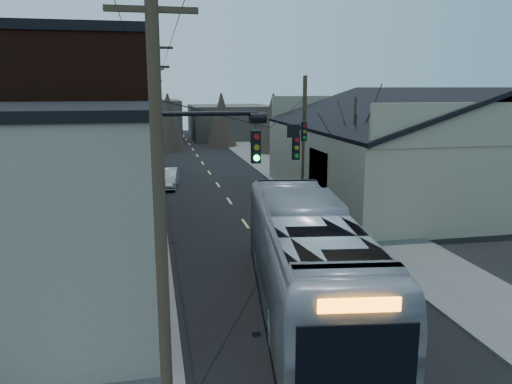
% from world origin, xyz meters
% --- Properties ---
extents(road_surface, '(9.00, 110.00, 0.02)m').
position_xyz_m(road_surface, '(0.00, 30.00, 0.01)').
color(road_surface, black).
rests_on(road_surface, ground).
extents(sidewalk_left, '(4.00, 110.00, 0.12)m').
position_xyz_m(sidewalk_left, '(-6.50, 30.00, 0.06)').
color(sidewalk_left, '#474744').
rests_on(sidewalk_left, ground).
extents(sidewalk_right, '(4.00, 110.00, 0.12)m').
position_xyz_m(sidewalk_right, '(6.50, 30.00, 0.06)').
color(sidewalk_right, '#474744').
rests_on(sidewalk_right, ground).
extents(building_clapboard, '(8.00, 8.00, 7.00)m').
position_xyz_m(building_clapboard, '(-9.00, 9.00, 3.50)').
color(building_clapboard, slate).
rests_on(building_clapboard, ground).
extents(building_brick, '(10.00, 12.00, 10.00)m').
position_xyz_m(building_brick, '(-10.00, 20.00, 5.00)').
color(building_brick, black).
rests_on(building_brick, ground).
extents(building_left_far, '(9.00, 14.00, 7.00)m').
position_xyz_m(building_left_far, '(-9.50, 36.00, 3.50)').
color(building_left_far, '#38322D').
rests_on(building_left_far, ground).
extents(warehouse, '(16.16, 20.60, 7.73)m').
position_xyz_m(warehouse, '(13.00, 25.00, 2.70)').
color(warehouse, gray).
rests_on(warehouse, ground).
extents(building_far_left, '(10.00, 12.00, 6.00)m').
position_xyz_m(building_far_left, '(-6.00, 65.00, 3.00)').
color(building_far_left, '#38322D').
rests_on(building_far_left, ground).
extents(building_far_right, '(12.00, 14.00, 5.00)m').
position_xyz_m(building_far_right, '(7.00, 70.00, 2.50)').
color(building_far_right, '#38322D').
rests_on(building_far_right, ground).
extents(bare_tree, '(0.40, 0.40, 7.20)m').
position_xyz_m(bare_tree, '(6.50, 20.00, 3.60)').
color(bare_tree, black).
rests_on(bare_tree, ground).
extents(utility_lines, '(11.24, 45.28, 10.50)m').
position_xyz_m(utility_lines, '(-3.11, 24.14, 4.95)').
color(utility_lines, '#382B1E').
rests_on(utility_lines, ground).
extents(bus, '(5.01, 13.83, 3.77)m').
position_xyz_m(bus, '(0.05, 8.60, 1.88)').
color(bus, '#A1A3AC').
rests_on(bus, ground).
extents(parked_car, '(2.08, 4.69, 1.50)m').
position_xyz_m(parked_car, '(-4.05, 31.75, 0.75)').
color(parked_car, '#999DA0').
rests_on(parked_car, ground).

